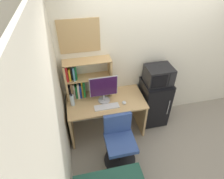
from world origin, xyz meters
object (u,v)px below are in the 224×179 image
Objects in this scene: computer_mouse at (124,103)px; monitor at (104,88)px; water_bottle at (72,100)px; mini_fridge at (154,102)px; hutch_bookshelf at (81,80)px; keyboard at (107,107)px; microwave at (159,75)px; wall_corkboard at (79,36)px; desk_chair at (119,143)px.

monitor is at bearing 155.01° from computer_mouse.
monitor is 0.55m from water_bottle.
water_bottle is (-0.85, 0.15, 0.09)m from computer_mouse.
water_bottle is at bearing -177.90° from mini_fridge.
hutch_bookshelf is 1.87× the size of keyboard.
wall_corkboard reaches higher than microwave.
monitor is 1.17× the size of keyboard.
keyboard is (0.01, -0.18, -0.26)m from monitor.
microwave is 1.48m from wall_corkboard.
monitor is 1.06× the size of microwave.
hutch_bookshelf is at bearing -118.86° from wall_corkboard.
water_bottle is (-0.54, 0.18, 0.09)m from keyboard.
water_bottle is at bearing -127.81° from wall_corkboard.
water_bottle is 0.49× the size of microwave.
water_bottle is at bearing -177.78° from microwave.
hutch_bookshelf is 0.81× the size of mini_fridge.
wall_corkboard is at bearing 121.33° from keyboard.
hutch_bookshelf is at bearing 48.66° from water_bottle.
microwave is at bearing 89.99° from mini_fridge.
wall_corkboard is (-0.60, 0.46, 1.04)m from computer_mouse.
computer_mouse is 0.13× the size of wall_corkboard.
mini_fridge is (0.67, 0.21, -0.31)m from computer_mouse.
keyboard is 1.04m from mini_fridge.
wall_corkboard is at bearing 168.81° from microwave.
keyboard is at bearing -58.67° from wall_corkboard.
water_bottle is 1.04m from desk_chair.
mini_fridge is (1.51, 0.06, -0.39)m from water_bottle.
desk_chair is at bearing -140.47° from microwave.
water_bottle is at bearing 179.32° from monitor.
hutch_bookshelf is 1.24× the size of wall_corkboard.
microwave reaches higher than water_bottle.
hutch_bookshelf is at bearing 131.88° from keyboard.
monitor is 0.43m from computer_mouse.
monitor is at bearing -32.54° from hutch_bookshelf.
monitor is 2.15× the size of water_bottle.
microwave reaches higher than mini_fridge.
hutch_bookshelf is 1.60× the size of monitor.
computer_mouse is at bearing -24.99° from monitor.
keyboard is 0.62m from desk_chair.
wall_corkboard is at bearing 142.52° from computer_mouse.
monitor is 0.51× the size of mini_fridge.
water_bottle reaches higher than mini_fridge.
wall_corkboard reaches higher than keyboard.
computer_mouse is 0.86m from water_bottle.
hutch_bookshelf is 0.41m from monitor.
hutch_bookshelf is 1.47m from mini_fridge.
mini_fridge reaches higher than computer_mouse.
monitor reaches higher than computer_mouse.
microwave is 1.33m from desk_chair.
computer_mouse is 0.76m from mini_fridge.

